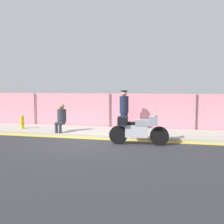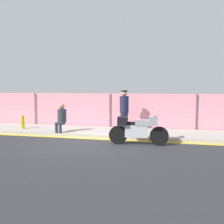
% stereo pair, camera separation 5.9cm
% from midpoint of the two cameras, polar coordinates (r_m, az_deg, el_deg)
% --- Properties ---
extents(ground_plane, '(120.00, 120.00, 0.00)m').
position_cam_midpoint_polar(ground_plane, '(10.36, -4.99, -6.65)').
color(ground_plane, '#2D2D33').
extents(sidewalk, '(31.32, 2.48, 0.15)m').
position_cam_midpoint_polar(sidewalk, '(12.27, -2.02, -4.37)').
color(sidewalk, '#ADA89E').
rests_on(sidewalk, ground_plane).
extents(curb_paint_stripe, '(31.32, 0.18, 0.01)m').
position_cam_midpoint_polar(curb_paint_stripe, '(11.03, -3.83, -5.89)').
color(curb_paint_stripe, gold).
rests_on(curb_paint_stripe, ground_plane).
extents(storefront_fence, '(29.75, 0.17, 1.85)m').
position_cam_midpoint_polar(storefront_fence, '(13.43, -0.55, 0.13)').
color(storefront_fence, pink).
rests_on(storefront_fence, ground_plane).
extents(motorcycle, '(2.25, 0.61, 1.51)m').
position_cam_midpoint_polar(motorcycle, '(9.91, 5.54, -3.61)').
color(motorcycle, black).
rests_on(motorcycle, ground_plane).
extents(officer_standing, '(0.42, 0.42, 1.86)m').
position_cam_midpoint_polar(officer_standing, '(12.29, 2.50, 0.48)').
color(officer_standing, '#191E38').
rests_on(officer_standing, sidewalk).
extents(person_seated_on_curb, '(0.40, 0.67, 1.27)m').
position_cam_midpoint_polar(person_seated_on_curb, '(12.01, -11.13, -0.96)').
color(person_seated_on_curb, '#2D3342').
rests_on(person_seated_on_curb, sidewalk).
extents(fire_hydrant, '(0.18, 0.23, 0.67)m').
position_cam_midpoint_polar(fire_hydrant, '(13.44, -19.08, -2.04)').
color(fire_hydrant, gold).
rests_on(fire_hydrant, sidewalk).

